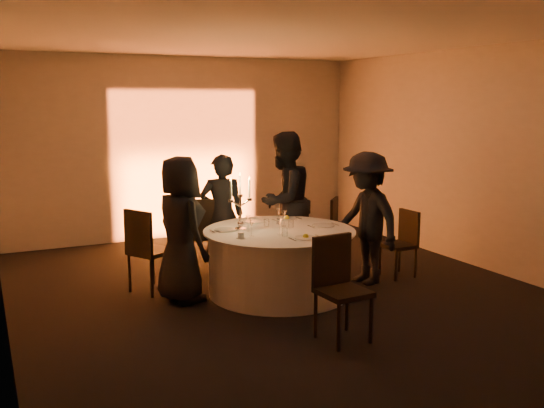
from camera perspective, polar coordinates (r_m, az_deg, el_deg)
name	(u,v)px	position (r m, az deg, el deg)	size (l,w,h in m)	color
floor	(279,292)	(7.35, 0.69, -8.33)	(7.00, 7.00, 0.00)	black
ceiling	(280,35)	(7.03, 0.74, 15.61)	(7.00, 7.00, 0.00)	silver
wall_back	(186,148)	(10.27, -8.10, 5.27)	(7.00, 7.00, 0.00)	#AEAAA2
wall_front	(521,222)	(4.24, 22.40, -1.57)	(7.00, 7.00, 0.00)	#AEAAA2
wall_right	(475,158)	(8.79, 18.52, 4.13)	(7.00, 7.00, 0.00)	#AEAAA2
uplighter_fixture	(194,236)	(10.20, -7.39, -2.99)	(0.25, 0.12, 0.10)	black
banquet_table	(279,262)	(7.25, 0.69, -5.44)	(1.80, 1.80, 0.77)	black
chair_left	(146,246)	(7.35, -11.76, -3.87)	(0.60, 0.60, 1.02)	black
chair_back_left	(207,230)	(8.11, -6.14, -2.49)	(0.56, 0.56, 1.01)	black
chair_back_right	(327,224)	(8.89, 5.21, -1.91)	(0.55, 0.55, 0.88)	black
chair_right	(403,240)	(8.11, 12.19, -3.30)	(0.39, 0.39, 0.87)	black
chair_front	(338,281)	(5.89, 6.26, -7.25)	(0.47, 0.47, 1.00)	black
guest_left	(180,229)	(6.95, -8.62, -2.38)	(0.82, 0.53, 1.67)	black
guest_back_left	(222,215)	(7.98, -4.73, -1.01)	(0.58, 0.38, 1.60)	black
guest_back_right	(284,201)	(8.19, 1.15, 0.28)	(0.91, 0.71, 1.87)	black
guest_right	(367,218)	(7.64, 8.91, -1.34)	(1.07, 0.62, 1.66)	black
plate_left	(226,230)	(7.15, -4.39, -2.44)	(0.36, 0.27, 0.01)	white
plate_back_left	(254,221)	(7.62, -1.68, -1.66)	(0.36, 0.26, 0.01)	white
plate_back_right	(287,218)	(7.77, 1.40, -1.35)	(0.35, 0.26, 0.08)	white
plate_right	(323,225)	(7.41, 4.84, -2.01)	(0.36, 0.27, 0.01)	white
plate_front	(306,237)	(6.72, 3.19, -3.10)	(0.36, 0.25, 0.08)	white
coffee_cup	(241,236)	(6.73, -2.94, -2.98)	(0.11, 0.11, 0.07)	white
candelabra	(240,210)	(7.12, -3.00, -0.56)	(0.29, 0.14, 0.69)	silver
wine_glass_a	(248,220)	(7.06, -2.28, -1.48)	(0.07, 0.07, 0.19)	white
wine_glass_b	(280,223)	(6.88, 0.72, -1.77)	(0.07, 0.07, 0.19)	white
wine_glass_c	(278,213)	(7.50, 0.61, -0.81)	(0.07, 0.07, 0.19)	white
wine_glass_d	(284,215)	(7.34, 1.13, -1.05)	(0.07, 0.07, 0.19)	white
wine_glass_e	(252,224)	(6.80, -1.92, -1.92)	(0.07, 0.07, 0.19)	white
tumbler_a	(285,232)	(6.81, 1.21, -2.70)	(0.07, 0.07, 0.09)	white
tumbler_b	(267,223)	(7.34, -0.52, -1.78)	(0.07, 0.07, 0.09)	white
tumbler_c	(291,224)	(7.27, 1.80, -1.90)	(0.07, 0.07, 0.09)	white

